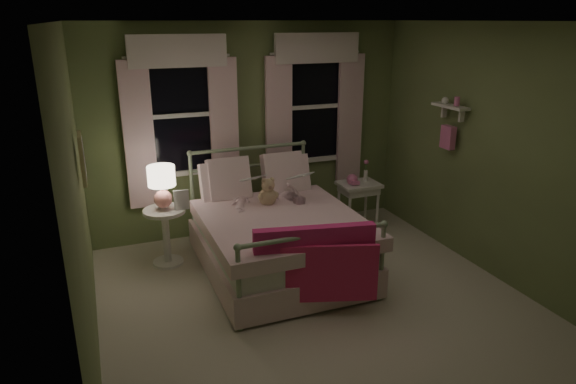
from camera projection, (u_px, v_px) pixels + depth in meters
name	position (u px, v px, depth m)	size (l,w,h in m)	color
room_shell	(321.00, 176.00, 4.53)	(4.20, 4.20, 4.20)	beige
bed	(276.00, 236.00, 5.55)	(1.58, 2.04, 1.18)	white
pink_throw	(316.00, 256.00, 4.58)	(1.10, 0.42, 0.71)	#D82A74
child_left	(239.00, 182.00, 5.66)	(0.24, 0.16, 0.67)	#F7D1DD
child_right	(286.00, 177.00, 5.86)	(0.32, 0.25, 0.66)	#F7D1DD
book_left	(245.00, 184.00, 5.42)	(0.20, 0.27, 0.03)	beige
book_right	(294.00, 182.00, 5.63)	(0.20, 0.27, 0.02)	beige
teddy_bear	(268.00, 193.00, 5.66)	(0.24, 0.20, 0.32)	tan
nightstand_left	(166.00, 229.00, 5.66)	(0.46, 0.46, 0.65)	white
table_lamp	(162.00, 183.00, 5.49)	(0.30, 0.30, 0.47)	pink
book_nightstand	(174.00, 210.00, 5.55)	(0.16, 0.22, 0.02)	beige
nightstand_right	(359.00, 190.00, 6.51)	(0.50, 0.40, 0.64)	white
pink_toy	(352.00, 180.00, 6.42)	(0.14, 0.19, 0.14)	pink
bud_vase	(366.00, 170.00, 6.52)	(0.06, 0.06, 0.28)	white
window_left	(181.00, 110.00, 5.93)	(1.34, 0.13, 1.96)	black
window_right	(315.00, 101.00, 6.51)	(1.34, 0.13, 1.96)	black
wall_shelf	(449.00, 122.00, 5.73)	(0.15, 0.50, 0.60)	white
framed_picture	(82.00, 159.00, 4.32)	(0.03, 0.32, 0.42)	beige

